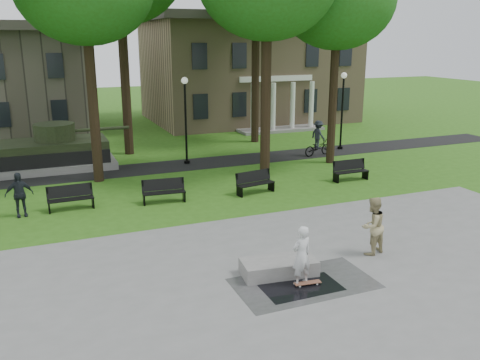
{
  "coord_description": "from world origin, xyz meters",
  "views": [
    {
      "loc": [
        -7.19,
        -14.19,
        6.75
      ],
      "look_at": [
        0.04,
        3.42,
        1.4
      ],
      "focal_mm": 38.0,
      "sensor_mm": 36.0,
      "label": 1
    }
  ],
  "objects_px": {
    "park_bench_0": "(70,197)",
    "friend_watching": "(372,226)",
    "concrete_block": "(279,267)",
    "skateboarder": "(301,255)",
    "cyclist": "(318,141)"
  },
  "relations": [
    {
      "from": "friend_watching",
      "to": "cyclist",
      "type": "distance_m",
      "value": 14.23
    },
    {
      "from": "skateboarder",
      "to": "cyclist",
      "type": "height_order",
      "value": "cyclist"
    },
    {
      "from": "concrete_block",
      "to": "cyclist",
      "type": "bearing_deg",
      "value": 55.26
    },
    {
      "from": "concrete_block",
      "to": "skateboarder",
      "type": "distance_m",
      "value": 1.06
    },
    {
      "from": "skateboarder",
      "to": "friend_watching",
      "type": "xyz_separation_m",
      "value": [
        3.12,
        0.99,
        0.08
      ]
    },
    {
      "from": "skateboarder",
      "to": "friend_watching",
      "type": "bearing_deg",
      "value": -172.74
    },
    {
      "from": "park_bench_0",
      "to": "friend_watching",
      "type": "bearing_deg",
      "value": -45.19
    },
    {
      "from": "concrete_block",
      "to": "friend_watching",
      "type": "distance_m",
      "value": 3.5
    },
    {
      "from": "skateboarder",
      "to": "park_bench_0",
      "type": "bearing_deg",
      "value": -70.02
    },
    {
      "from": "skateboarder",
      "to": "park_bench_0",
      "type": "relative_size",
      "value": 0.96
    },
    {
      "from": "skateboarder",
      "to": "cyclist",
      "type": "relative_size",
      "value": 0.83
    },
    {
      "from": "cyclist",
      "to": "park_bench_0",
      "type": "distance_m",
      "value": 15.08
    },
    {
      "from": "skateboarder",
      "to": "park_bench_0",
      "type": "xyz_separation_m",
      "value": [
        -5.46,
        9.32,
        -0.37
      ]
    },
    {
      "from": "concrete_block",
      "to": "cyclist",
      "type": "relative_size",
      "value": 1.05
    },
    {
      "from": "skateboarder",
      "to": "park_bench_0",
      "type": "height_order",
      "value": "skateboarder"
    }
  ]
}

